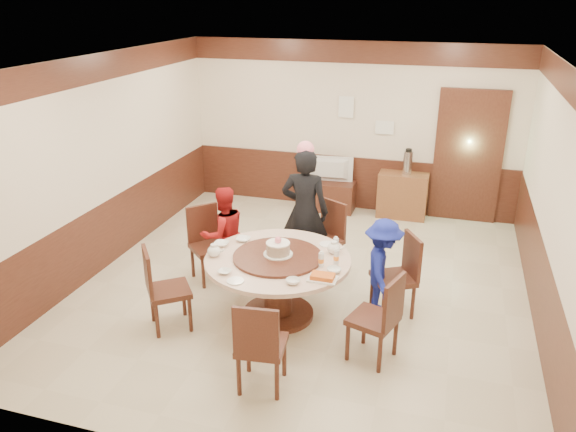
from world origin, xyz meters
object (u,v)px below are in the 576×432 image
(tv_stand, at_px, (330,196))
(television, at_px, (330,170))
(person_red, at_px, (224,234))
(shrimp_platter, at_px, (323,277))
(side_cabinet, at_px, (402,195))
(banquet_table, at_px, (278,275))
(person_standing, at_px, (305,212))
(thermos, at_px, (408,163))
(birthday_cake, at_px, (278,248))
(person_blue, at_px, (382,268))

(tv_stand, relative_size, television, 1.13)
(person_red, relative_size, shrimp_platter, 4.23)
(side_cabinet, bearing_deg, person_red, -124.43)
(person_red, height_order, side_cabinet, person_red)
(banquet_table, xyz_separation_m, person_standing, (-0.01, 1.19, 0.32))
(person_standing, distance_m, tv_stand, 2.42)
(person_standing, relative_size, tv_stand, 2.01)
(tv_stand, bearing_deg, person_standing, -85.55)
(banquet_table, height_order, person_standing, person_standing)
(side_cabinet, distance_m, thermos, 0.57)
(birthday_cake, bearing_deg, person_standing, 90.32)
(side_cabinet, bearing_deg, birthday_cake, -106.38)
(shrimp_platter, relative_size, side_cabinet, 0.38)
(person_red, xyz_separation_m, birthday_cake, (0.94, -0.65, 0.22))
(thermos, bearing_deg, tv_stand, -178.65)
(birthday_cake, height_order, shrimp_platter, birthday_cake)
(tv_stand, bearing_deg, person_blue, -67.18)
(tv_stand, bearing_deg, banquet_table, -86.90)
(tv_stand, distance_m, thermos, 1.45)
(person_blue, height_order, tv_stand, person_blue)
(television, distance_m, side_cabinet, 1.27)
(banquet_table, height_order, person_blue, person_blue)
(person_blue, distance_m, shrimp_platter, 0.94)
(tv_stand, xyz_separation_m, television, (0.00, 0.00, 0.47))
(banquet_table, height_order, person_red, person_red)
(person_standing, distance_m, thermos, 2.60)
(birthday_cake, relative_size, shrimp_platter, 1.10)
(birthday_cake, xyz_separation_m, tv_stand, (-0.19, 3.50, -0.61))
(tv_stand, bearing_deg, shrimp_platter, -78.48)
(person_blue, xyz_separation_m, tv_stand, (-1.31, 3.12, -0.34))
(person_standing, bearing_deg, side_cabinet, -116.06)
(tv_stand, bearing_deg, birthday_cake, -86.93)
(birthday_cake, bearing_deg, tv_stand, 93.07)
(person_red, relative_size, thermos, 3.34)
(tv_stand, distance_m, side_cabinet, 1.23)
(birthday_cake, distance_m, thermos, 3.70)
(banquet_table, height_order, birthday_cake, birthday_cake)
(shrimp_platter, bearing_deg, birthday_cake, 147.71)
(side_cabinet, xyz_separation_m, thermos, (0.04, 0.00, 0.56))
(person_standing, height_order, birthday_cake, person_standing)
(person_red, xyz_separation_m, television, (0.75, 2.85, 0.08))
(person_red, height_order, television, person_red)
(person_standing, distance_m, person_blue, 1.41)
(shrimp_platter, xyz_separation_m, thermos, (0.48, 3.92, 0.16))
(banquet_table, bearing_deg, person_standing, 90.45)
(birthday_cake, bearing_deg, television, 93.07)
(person_blue, bearing_deg, banquet_table, 98.78)
(television, bearing_deg, banquet_table, 87.39)
(television, bearing_deg, side_cabinet, 175.68)
(person_standing, bearing_deg, tv_stand, -87.73)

